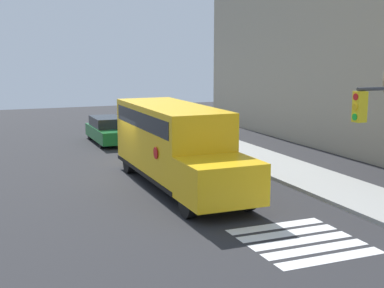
% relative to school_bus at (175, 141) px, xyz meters
% --- Properties ---
extents(ground_plane, '(60.00, 60.00, 0.00)m').
position_rel_school_bus_xyz_m(ground_plane, '(-2.39, -0.91, -1.80)').
color(ground_plane, '#28282B').
extents(sidewalk_strip, '(44.00, 3.00, 0.15)m').
position_rel_school_bus_xyz_m(sidewalk_strip, '(-2.39, 5.59, -1.72)').
color(sidewalk_strip, '#9E9E99').
rests_on(sidewalk_strip, ground).
extents(building_backdrop, '(32.00, 4.00, 11.54)m').
position_rel_school_bus_xyz_m(building_backdrop, '(-2.39, 12.09, 3.97)').
color(building_backdrop, '#9E937F').
rests_on(building_backdrop, ground).
extents(crosswalk_stripes, '(3.30, 3.20, 0.01)m').
position_rel_school_bus_xyz_m(crosswalk_stripes, '(7.31, 1.09, -1.79)').
color(crosswalk_stripes, white).
rests_on(crosswalk_stripes, ground).
extents(school_bus, '(9.42, 2.57, 3.19)m').
position_rel_school_bus_xyz_m(school_bus, '(0.00, 0.00, 0.00)').
color(school_bus, yellow).
rests_on(school_bus, ground).
extents(parked_car, '(4.75, 1.72, 1.50)m').
position_rel_school_bus_xyz_m(parked_car, '(-11.09, -0.08, -1.05)').
color(parked_car, '#196B2D').
rests_on(parked_car, ground).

